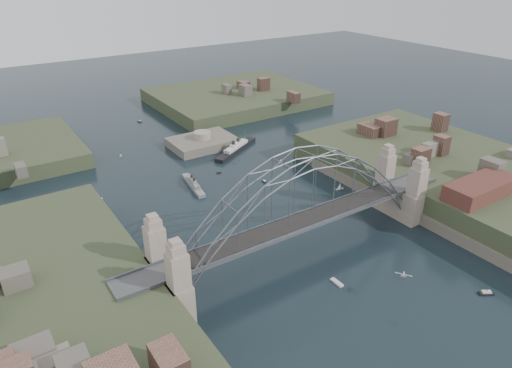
% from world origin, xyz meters
% --- Properties ---
extents(ground, '(500.00, 500.00, 0.00)m').
position_xyz_m(ground, '(0.00, 0.00, 0.00)').
color(ground, black).
rests_on(ground, ground).
extents(bridge, '(84.00, 13.80, 24.60)m').
position_xyz_m(bridge, '(0.00, 0.00, 12.32)').
color(bridge, '#48474A').
rests_on(bridge, ground).
extents(shore_west, '(50.50, 90.00, 12.00)m').
position_xyz_m(shore_west, '(-57.32, 0.00, 1.97)').
color(shore_west, '#343D24').
rests_on(shore_west, ground).
extents(shore_east, '(50.50, 90.00, 12.00)m').
position_xyz_m(shore_east, '(57.32, 0.00, 1.97)').
color(shore_east, '#343D24').
rests_on(shore_east, ground).
extents(headland_ne, '(70.00, 55.00, 9.50)m').
position_xyz_m(headland_ne, '(50.00, 110.00, 0.75)').
color(headland_ne, '#343D24').
rests_on(headland_ne, ground).
extents(fort_island, '(22.00, 16.00, 9.40)m').
position_xyz_m(fort_island, '(12.00, 70.00, -0.34)').
color(fort_island, '#5E574B').
rests_on(fort_island, ground).
extents(wharf_shed, '(20.00, 8.00, 4.00)m').
position_xyz_m(wharf_shed, '(44.00, -14.00, 10.00)').
color(wharf_shed, '#592D26').
rests_on(wharf_shed, shore_east).
extents(naval_cruiser_near, '(4.37, 15.77, 4.69)m').
position_xyz_m(naval_cruiser_near, '(-5.07, 43.29, 0.73)').
color(naval_cruiser_near, gray).
rests_on(naval_cruiser_near, ground).
extents(naval_cruiser_far, '(7.81, 13.60, 4.77)m').
position_xyz_m(naval_cruiser_far, '(-27.84, 90.85, 0.74)').
color(naval_cruiser_far, gray).
rests_on(naval_cruiser_far, ground).
extents(ocean_liner, '(21.76, 14.14, 5.69)m').
position_xyz_m(ocean_liner, '(19.52, 59.83, 0.88)').
color(ocean_liner, black).
rests_on(ocean_liner, ground).
extents(aeroplane, '(2.02, 2.83, 0.47)m').
position_xyz_m(aeroplane, '(6.25, -23.17, 6.07)').
color(aeroplane, '#ABAFB3').
extents(small_boat_a, '(2.79, 1.54, 0.45)m').
position_xyz_m(small_boat_a, '(-22.42, 18.74, 0.15)').
color(small_boat_a, silver).
rests_on(small_boat_a, ground).
extents(small_boat_b, '(0.77, 1.84, 1.43)m').
position_xyz_m(small_boat_b, '(13.84, 34.38, 0.29)').
color(small_boat_b, silver).
rests_on(small_boat_b, ground).
extents(small_boat_c, '(1.03, 3.11, 0.45)m').
position_xyz_m(small_boat_c, '(-0.38, -12.58, 0.15)').
color(small_boat_c, silver).
rests_on(small_boat_c, ground).
extents(small_boat_d, '(2.40, 2.11, 0.45)m').
position_xyz_m(small_boat_d, '(26.71, 43.59, 0.15)').
color(small_boat_d, silver).
rests_on(small_boat_d, ground).
extents(small_boat_e, '(3.56, 3.62, 2.38)m').
position_xyz_m(small_boat_e, '(-31.13, 51.41, 0.63)').
color(small_boat_e, silver).
rests_on(small_boat_e, ground).
extents(small_boat_f, '(1.51, 0.78, 0.45)m').
position_xyz_m(small_boat_f, '(5.71, 47.35, 0.15)').
color(small_boat_f, silver).
rests_on(small_boat_f, ground).
extents(small_boat_g, '(3.07, 2.42, 1.43)m').
position_xyz_m(small_boat_g, '(22.02, -31.53, 0.28)').
color(small_boat_g, silver).
rests_on(small_boat_g, ground).
extents(small_boat_h, '(1.29, 2.09, 0.45)m').
position_xyz_m(small_boat_h, '(-15.15, 77.22, 0.15)').
color(small_boat_h, silver).
rests_on(small_boat_h, ground).
extents(small_boat_i, '(2.63, 1.14, 2.38)m').
position_xyz_m(small_boat_i, '(29.12, 18.37, 0.83)').
color(small_boat_i, silver).
rests_on(small_boat_i, ground).
extents(small_boat_k, '(1.51, 1.63, 1.43)m').
position_xyz_m(small_boat_k, '(3.02, 107.77, 0.30)').
color(small_boat_k, silver).
rests_on(small_boat_k, ground).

